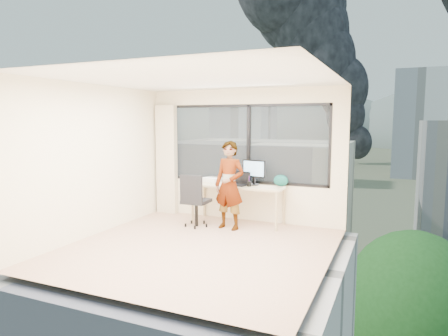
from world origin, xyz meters
The scene contains 25 objects.
floor centered at (0.00, 0.00, 0.00)m, with size 4.00×4.00×0.01m, color tan.
ceiling centered at (0.00, 0.00, 2.60)m, with size 4.00×4.00×0.01m, color white.
wall_front centered at (0.00, -2.00, 1.30)m, with size 4.00×0.01×2.60m, color #F8ECC0.
wall_left centered at (-2.00, 0.00, 1.30)m, with size 0.01×4.00×2.60m, color #F8ECC0.
wall_right centered at (2.00, 0.00, 1.30)m, with size 0.01×4.00×2.60m, color #F8ECC0.
window_wall centered at (0.05, 2.00, 1.52)m, with size 3.30×0.16×1.55m, color black, non-canonical shape.
curtain centered at (-1.72, 1.88, 1.15)m, with size 0.45×0.14×2.30m, color beige.
desk centered at (0.00, 1.66, 0.38)m, with size 1.80×0.60×0.75m, color tan.
chair centered at (-0.62, 1.13, 0.51)m, with size 0.52×0.52×1.02m, color black, non-canonical shape.
person centered at (0.01, 1.22, 0.81)m, with size 0.59×0.39×1.62m, color #2D2D33.
monitor centered at (0.29, 1.78, 1.00)m, with size 0.49×0.11×0.49m, color black, non-canonical shape.
game_console centered at (-0.64, 1.86, 0.79)m, with size 0.34×0.28×0.08m, color white.
laptop centered at (0.02, 1.62, 0.87)m, with size 0.37×0.39×0.24m, color black, non-canonical shape.
cellphone centered at (-0.14, 1.51, 0.76)m, with size 0.12×0.05×0.01m, color black.
pen_cup centered at (0.27, 1.57, 0.80)m, with size 0.08×0.08×0.10m, color black.
handbag centered at (0.80, 1.86, 0.86)m, with size 0.28×0.14×0.22m, color #0C4348.
exterior_ground centered at (0.00, 120.00, -14.00)m, with size 400.00×400.00×0.04m, color #515B3D.
near_bldg_a centered at (-9.00, 30.00, -7.00)m, with size 16.00×12.00×14.00m, color #F2EDCB.
far_tower_a centered at (-35.00, 95.00, 0.00)m, with size 14.00×14.00×28.00m, color silver.
far_tower_b centered at (8.00, 120.00, 1.00)m, with size 13.00×13.00×30.00m, color silver.
far_tower_d centered at (-60.00, 150.00, -3.00)m, with size 16.00×14.00×22.00m, color silver.
hill_a centered at (-120.00, 320.00, -14.00)m, with size 288.00×216.00×90.00m, color slate.
tree_a centered at (-16.00, 22.00, -10.00)m, with size 7.00×7.00×8.00m, color #20531B, non-canonical shape.
tree_b centered at (4.00, 18.00, -9.50)m, with size 7.60×7.60×9.00m, color #20531B, non-canonical shape.
smoke_plume_a centered at (-10.00, 150.00, 39.00)m, with size 40.00×24.00×90.00m, color black, non-canonical shape.
Camera 1 is at (2.78, -5.39, 1.98)m, focal length 31.91 mm.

